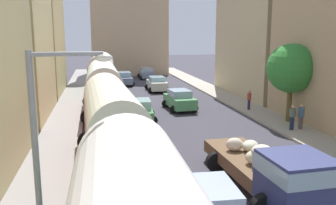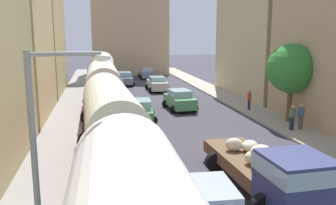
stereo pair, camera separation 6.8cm
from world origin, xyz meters
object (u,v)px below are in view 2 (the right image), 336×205
car_0 (180,100)px  car_5 (125,78)px  car_2 (147,73)px  car_4 (139,110)px  pedestrian_0 (292,117)px  pedestrian_3 (249,99)px  parked_bus_1 (111,121)px  car_1 (157,84)px  parked_bus_3 (102,71)px  pedestrian_2 (301,116)px  streetlamp_near (47,139)px  parked_bus_2 (103,86)px  cargo_truck_0 (272,170)px

car_0 → car_5: car_0 is taller
car_2 → car_5: 6.63m
car_4 → pedestrian_0: 10.21m
pedestrian_3 → parked_bus_1: bearing=-137.5°
parked_bus_1 → car_2: parked_bus_1 is taller
car_1 → pedestrian_3: (5.49, -11.59, 0.19)m
parked_bus_3 → pedestrian_2: size_ratio=4.95×
pedestrian_3 → streetlamp_near: streetlamp_near is taller
car_0 → streetlamp_near: (-7.74, -18.91, 2.68)m
parked_bus_2 → streetlamp_near: 18.42m
car_4 → pedestrian_0: size_ratio=2.28×
cargo_truck_0 → car_1: size_ratio=1.85×
car_5 → car_1: bearing=-60.7°
car_2 → streetlamp_near: bearing=-101.2°
cargo_truck_0 → streetlamp_near: streetlamp_near is taller
car_0 → pedestrian_2: pedestrian_2 is taller
car_4 → streetlamp_near: (-4.08, -15.65, 2.73)m
parked_bus_1 → streetlamp_near: 7.25m
parked_bus_3 → car_2: size_ratio=2.21×
parked_bus_3 → car_2: bearing=59.6°
car_4 → pedestrian_3: pedestrian_3 is taller
parked_bus_2 → cargo_truck_0: (5.81, -15.80, -1.03)m
cargo_truck_0 → pedestrian_0: 10.11m
parked_bus_2 → parked_bus_3: bearing=89.7°
car_2 → pedestrian_3: bearing=-77.4°
car_0 → pedestrian_0: size_ratio=2.35×
car_2 → streetlamp_near: size_ratio=0.69×
pedestrian_2 → streetlamp_near: bearing=-141.5°
pedestrian_0 → streetlamp_near: size_ratio=0.30×
pedestrian_3 → car_1: bearing=115.4°
car_2 → car_0: bearing=-90.5°
car_5 → pedestrian_2: pedestrian_2 is taller
parked_bus_3 → streetlamp_near: streetlamp_near is taller
car_4 → car_1: bearing=75.3°
car_1 → pedestrian_3: bearing=-64.6°
parked_bus_2 → car_5: 16.24m
parked_bus_3 → pedestrian_2: bearing=-56.7°
car_4 → car_2: bearing=81.0°
parked_bus_1 → streetlamp_near: size_ratio=1.59×
parked_bus_3 → streetlamp_near: size_ratio=1.52×
parked_bus_3 → cargo_truck_0: size_ratio=1.17×
parked_bus_3 → car_2: 12.35m
cargo_truck_0 → pedestrian_0: size_ratio=4.30×
pedestrian_0 → streetlamp_near: (-13.11, -10.89, 2.53)m
parked_bus_2 → pedestrian_0: size_ratio=5.37×
cargo_truck_0 → car_5: cargo_truck_0 is taller
car_1 → pedestrian_2: size_ratio=2.27×
parked_bus_2 → parked_bus_3: parked_bus_3 is taller
pedestrian_2 → streetlamp_near: size_ratio=0.31×
parked_bus_1 → pedestrian_3: 15.26m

